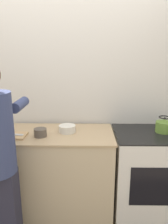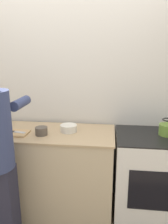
% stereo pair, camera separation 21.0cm
% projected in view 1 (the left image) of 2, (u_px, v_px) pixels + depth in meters
% --- Properties ---
extents(wall_back, '(8.00, 0.05, 2.60)m').
position_uv_depth(wall_back, '(68.00, 91.00, 2.52)').
color(wall_back, silver).
rests_on(wall_back, ground_plane).
extents(counter, '(1.79, 0.64, 0.93)m').
position_uv_depth(counter, '(30.00, 173.00, 2.38)').
color(counter, '#C6B28E').
rests_on(counter, ground_plane).
extents(oven, '(0.76, 0.62, 0.93)m').
position_uv_depth(oven, '(149.00, 173.00, 2.36)').
color(oven, silver).
rests_on(oven, ground_plane).
extents(cutting_board, '(0.30, 0.20, 0.02)m').
position_uv_depth(cutting_board, '(11.00, 136.00, 2.15)').
color(cutting_board, tan).
rests_on(cutting_board, counter).
extents(knife, '(0.20, 0.06, 0.01)m').
position_uv_depth(knife, '(13.00, 134.00, 2.16)').
color(knife, silver).
rests_on(knife, cutting_board).
extents(kettle, '(0.17, 0.17, 0.16)m').
position_uv_depth(kettle, '(164.00, 126.00, 2.26)').
color(kettle, olive).
rests_on(kettle, oven).
extents(bowl_prep, '(0.12, 0.12, 0.08)m').
position_uv_depth(bowl_prep, '(40.00, 133.00, 2.15)').
color(bowl_prep, brown).
rests_on(bowl_prep, counter).
extents(bowl_mixing, '(0.17, 0.17, 0.07)m').
position_uv_depth(bowl_mixing, '(67.00, 129.00, 2.27)').
color(bowl_mixing, silver).
rests_on(bowl_mixing, counter).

